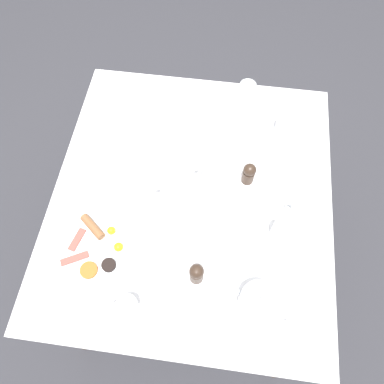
# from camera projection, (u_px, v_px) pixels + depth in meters

# --- Properties ---
(ground_plane) EXTENTS (8.00, 8.00, 0.00)m
(ground_plane) POSITION_uv_depth(u_px,v_px,m) (192.00, 257.00, 2.08)
(ground_plane) COLOR #333338
(table) EXTENTS (1.03, 1.14, 0.77)m
(table) POSITION_uv_depth(u_px,v_px,m) (192.00, 202.00, 1.45)
(table) COLOR white
(table) RESTS_ON ground_plane
(breakfast_plate) EXTENTS (0.30, 0.30, 0.04)m
(breakfast_plate) POSITION_uv_depth(u_px,v_px,m) (98.00, 248.00, 1.29)
(breakfast_plate) COLOR white
(breakfast_plate) RESTS_ON table
(teapot_near) EXTENTS (0.19, 0.14, 0.13)m
(teapot_near) POSITION_uv_depth(u_px,v_px,m) (176.00, 180.00, 1.36)
(teapot_near) COLOR white
(teapot_near) RESTS_ON table
(teapot_far) EXTENTS (0.21, 0.13, 0.13)m
(teapot_far) POSITION_uv_depth(u_px,v_px,m) (259.00, 304.00, 1.16)
(teapot_far) COLOR white
(teapot_far) RESTS_ON table
(teacup_with_saucer_left) EXTENTS (0.14, 0.14, 0.06)m
(teacup_with_saucer_left) POSITION_uv_depth(u_px,v_px,m) (301.00, 212.00, 1.33)
(teacup_with_saucer_left) COLOR white
(teacup_with_saucer_left) RESTS_ON table
(water_glass_tall) EXTENTS (0.07, 0.07, 0.11)m
(water_glass_tall) POSITION_uv_depth(u_px,v_px,m) (284.00, 124.00, 1.48)
(water_glass_tall) COLOR white
(water_glass_tall) RESTS_ON table
(water_glass_short) EXTENTS (0.07, 0.07, 0.13)m
(water_glass_short) POSITION_uv_depth(u_px,v_px,m) (246.00, 96.00, 1.53)
(water_glass_short) COLOR white
(water_glass_short) RESTS_ON table
(wine_glass_spare) EXTENTS (0.07, 0.07, 0.12)m
(wine_glass_spare) POSITION_uv_depth(u_px,v_px,m) (281.00, 231.00, 1.27)
(wine_glass_spare) COLOR white
(wine_glass_spare) RESTS_ON table
(creamer_jug) EXTENTS (0.09, 0.06, 0.07)m
(creamer_jug) POSITION_uv_depth(u_px,v_px,m) (128.00, 306.00, 1.18)
(creamer_jug) COLOR white
(creamer_jug) RESTS_ON table
(pepper_grinder) EXTENTS (0.05, 0.05, 0.10)m
(pepper_grinder) POSITION_uv_depth(u_px,v_px,m) (249.00, 173.00, 1.38)
(pepper_grinder) COLOR #38281E
(pepper_grinder) RESTS_ON table
(salt_grinder) EXTENTS (0.05, 0.05, 0.10)m
(salt_grinder) POSITION_uv_depth(u_px,v_px,m) (196.00, 273.00, 1.20)
(salt_grinder) COLOR #38281E
(salt_grinder) RESTS_ON table
(fork_by_plate) EXTENTS (0.02, 0.17, 0.00)m
(fork_by_plate) POSITION_uv_depth(u_px,v_px,m) (102.00, 135.00, 1.52)
(fork_by_plate) COLOR silver
(fork_by_plate) RESTS_ON table
(knife_by_plate) EXTENTS (0.21, 0.04, 0.00)m
(knife_by_plate) POSITION_uv_depth(u_px,v_px,m) (227.00, 141.00, 1.50)
(knife_by_plate) COLOR silver
(knife_by_plate) RESTS_ON table
(spoon_for_tea) EXTENTS (0.15, 0.03, 0.00)m
(spoon_for_tea) POSITION_uv_depth(u_px,v_px,m) (235.00, 207.00, 1.37)
(spoon_for_tea) COLOR silver
(spoon_for_tea) RESTS_ON table
(fork_spare) EXTENTS (0.10, 0.15, 0.00)m
(fork_spare) POSITION_uv_depth(u_px,v_px,m) (146.00, 125.00, 1.54)
(fork_spare) COLOR silver
(fork_spare) RESTS_ON table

